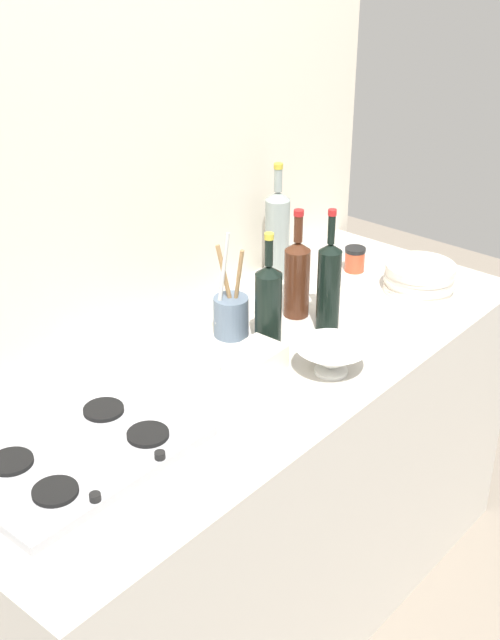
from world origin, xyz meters
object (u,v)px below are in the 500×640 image
object	(u,v)px
wine_bottle_mid_right	(297,276)
utensil_crock	(231,314)
mixing_bowl	(332,358)
wine_bottle_rightmost	(268,304)
butter_dish	(255,360)
stovetop_hob	(82,454)
wine_bottle_leftmost	(277,233)
condiment_jar_front	(355,259)
wine_bottle_mid_left	(329,285)
plate_stack	(420,278)

from	to	relation	value
wine_bottle_mid_right	utensil_crock	xyz separation A→B (m)	(-0.21, 0.06, -0.06)
wine_bottle_mid_right	mixing_bowl	bearing A→B (deg)	-126.43
wine_bottle_rightmost	utensil_crock	size ratio (longest dim) A/B	1.08
butter_dish	wine_bottle_rightmost	bearing A→B (deg)	26.11
wine_bottle_rightmost	stovetop_hob	bearing A→B (deg)	-179.11
wine_bottle_leftmost	wine_bottle_mid_right	world-z (taller)	wine_bottle_leftmost
wine_bottle_rightmost	condiment_jar_front	xyz separation A→B (m)	(0.55, 0.09, -0.08)
wine_bottle_rightmost	butter_dish	distance (m)	0.17
wine_bottle_mid_left	utensil_crock	distance (m)	0.28
wine_bottle_mid_left	wine_bottle_rightmost	world-z (taller)	wine_bottle_mid_left
butter_dish	condiment_jar_front	size ratio (longest dim) A/B	1.84
wine_bottle_mid_left	wine_bottle_rightmost	xyz separation A→B (m)	(-0.18, 0.07, -0.01)
wine_bottle_rightmost	condiment_jar_front	world-z (taller)	wine_bottle_rightmost
condiment_jar_front	stovetop_hob	bearing A→B (deg)	-175.01
stovetop_hob	wine_bottle_mid_left	size ratio (longest dim) A/B	1.45
wine_bottle_rightmost	butter_dish	xyz separation A→B (m)	(-0.13, -0.06, -0.09)
plate_stack	butter_dish	xyz separation A→B (m)	(-0.68, 0.08, -0.01)
utensil_crock	stovetop_hob	bearing A→B (deg)	-168.85
wine_bottle_leftmost	wine_bottle_mid_left	bearing A→B (deg)	-118.91
mixing_bowl	butter_dish	size ratio (longest dim) A/B	1.32
wine_bottle_mid_right	utensil_crock	distance (m)	0.23
stovetop_hob	butter_dish	distance (m)	0.53
wine_bottle_leftmost	mixing_bowl	bearing A→B (deg)	-127.67
wine_bottle_mid_right	condiment_jar_front	xyz separation A→B (m)	(0.36, 0.04, -0.08)
wine_bottle_rightmost	condiment_jar_front	distance (m)	0.56
butter_dish	condiment_jar_front	distance (m)	0.70
wine_bottle_leftmost	utensil_crock	distance (m)	0.42
wine_bottle_mid_right	wine_bottle_rightmost	xyz separation A→B (m)	(-0.19, -0.05, 0.00)
wine_bottle_leftmost	butter_dish	bearing A→B (deg)	-146.48
wine_bottle_rightmost	butter_dish	bearing A→B (deg)	-153.89
plate_stack	wine_bottle_mid_right	world-z (taller)	wine_bottle_mid_right
plate_stack	condiment_jar_front	bearing A→B (deg)	91.29
mixing_bowl	condiment_jar_front	bearing A→B (deg)	28.97
wine_bottle_leftmost	utensil_crock	xyz separation A→B (m)	(-0.38, -0.15, -0.08)
stovetop_hob	utensil_crock	size ratio (longest dim) A/B	1.71
wine_bottle_mid_left	utensil_crock	size ratio (longest dim) A/B	1.18
utensil_crock	wine_bottle_mid_left	bearing A→B (deg)	-41.51
condiment_jar_front	plate_stack	bearing A→B (deg)	-88.71
stovetop_hob	wine_bottle_leftmost	bearing A→B (deg)	15.01
condiment_jar_front	butter_dish	bearing A→B (deg)	-166.97
stovetop_hob	wine_bottle_rightmost	size ratio (longest dim) A/B	1.58
plate_stack	utensil_crock	world-z (taller)	utensil_crock
mixing_bowl	condiment_jar_front	world-z (taller)	condiment_jar_front
wine_bottle_rightmost	utensil_crock	distance (m)	0.13
wine_bottle_leftmost	wine_bottle_mid_right	xyz separation A→B (m)	(-0.17, -0.21, -0.02)
condiment_jar_front	utensil_crock	bearing A→B (deg)	178.09
stovetop_hob	wine_bottle_mid_right	xyz separation A→B (m)	(0.84, 0.06, 0.11)
wine_bottle_mid_right	mixing_bowl	xyz separation A→B (m)	(-0.20, -0.26, -0.08)
utensil_crock	wine_bottle_rightmost	bearing A→B (deg)	-79.20
wine_bottle_leftmost	wine_bottle_mid_left	size ratio (longest dim) A/B	1.04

